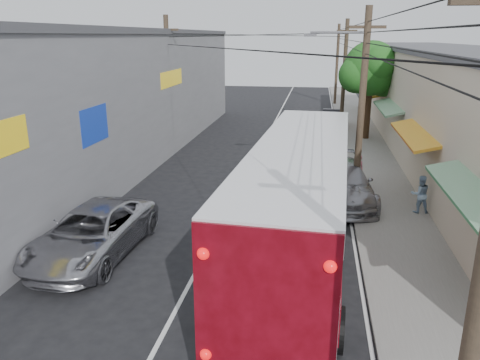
# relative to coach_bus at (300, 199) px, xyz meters

# --- Properties ---
(sidewalk) EXTENTS (3.00, 80.00, 0.12)m
(sidewalk) POSITION_rel_coach_bus_xyz_m (3.49, 12.62, -1.89)
(sidewalk) COLOR slate
(sidewalk) RESTS_ON ground
(building_right) EXTENTS (7.09, 40.00, 6.25)m
(building_right) POSITION_rel_coach_bus_xyz_m (7.98, 14.62, 1.20)
(building_right) COLOR #C2B29A
(building_right) RESTS_ON ground
(building_left) EXTENTS (7.20, 36.00, 7.25)m
(building_left) POSITION_rel_coach_bus_xyz_m (-11.50, 10.61, 1.70)
(building_left) COLOR gray
(building_left) RESTS_ON ground
(utility_poles) EXTENTS (11.80, 45.28, 8.00)m
(utility_poles) POSITION_rel_coach_bus_xyz_m (0.12, 12.94, 2.18)
(utility_poles) COLOR #473828
(utility_poles) RESTS_ON ground
(street_tree) EXTENTS (4.40, 4.00, 6.60)m
(street_tree) POSITION_rel_coach_bus_xyz_m (3.87, 18.63, 2.72)
(street_tree) COLOR #3F2B19
(street_tree) RESTS_ON ground
(coach_bus) EXTENTS (3.61, 13.21, 3.77)m
(coach_bus) POSITION_rel_coach_bus_xyz_m (0.00, 0.00, 0.00)
(coach_bus) COLOR silver
(coach_bus) RESTS_ON ground
(jeepney) EXTENTS (2.84, 5.75, 1.57)m
(jeepney) POSITION_rel_coach_bus_xyz_m (-6.58, -1.04, -1.17)
(jeepney) COLOR #ADACB3
(jeepney) RESTS_ON ground
(parked_suv) EXTENTS (3.04, 6.09, 1.70)m
(parked_suv) POSITION_rel_coach_bus_xyz_m (1.59, 5.62, -1.10)
(parked_suv) COLOR gray
(parked_suv) RESTS_ON ground
(parked_car_mid) EXTENTS (2.31, 4.58, 1.49)m
(parked_car_mid) POSITION_rel_coach_bus_xyz_m (0.79, 17.70, -1.20)
(parked_car_mid) COLOR black
(parked_car_mid) RESTS_ON ground
(parked_car_far) EXTENTS (1.52, 4.26, 1.40)m
(parked_car_far) POSITION_rel_coach_bus_xyz_m (1.59, 22.60, -1.25)
(parked_car_far) COLOR black
(parked_car_far) RESTS_ON ground
(pedestrian_near) EXTENTS (0.66, 0.55, 1.55)m
(pedestrian_near) POSITION_rel_coach_bus_xyz_m (2.39, 7.38, -1.06)
(pedestrian_near) COLOR #C76980
(pedestrian_near) RESTS_ON sidewalk
(pedestrian_far) EXTENTS (0.82, 0.68, 1.53)m
(pedestrian_far) POSITION_rel_coach_bus_xyz_m (4.59, 4.41, -1.07)
(pedestrian_far) COLOR #90B1D1
(pedestrian_far) RESTS_ON sidewalk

